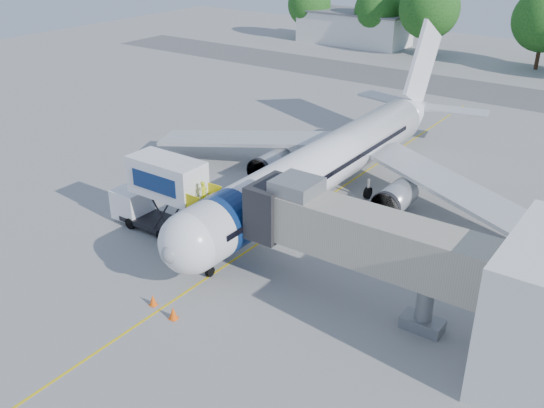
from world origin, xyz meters
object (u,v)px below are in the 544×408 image
Objects in this scene: aircraft at (327,163)px; jet_bridge at (351,233)px; ground_tug at (106,327)px; catering_hiloader at (161,195)px.

jet_bridge is at bearing -54.30° from aircraft.
aircraft reaches higher than jet_bridge.
ground_tug is at bearing -90.97° from aircraft.
jet_bridge is at bearing 0.01° from catering_hiloader.
aircraft is 2.71× the size of jet_bridge.
catering_hiloader is (-6.27, -11.12, -0.19)m from aircraft.
catering_hiloader is (-14.27, -0.00, -1.59)m from jet_bridge.
aircraft reaches higher than ground_tug.
catering_hiloader is at bearing -179.99° from jet_bridge.
jet_bridge reaches higher than ground_tug.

